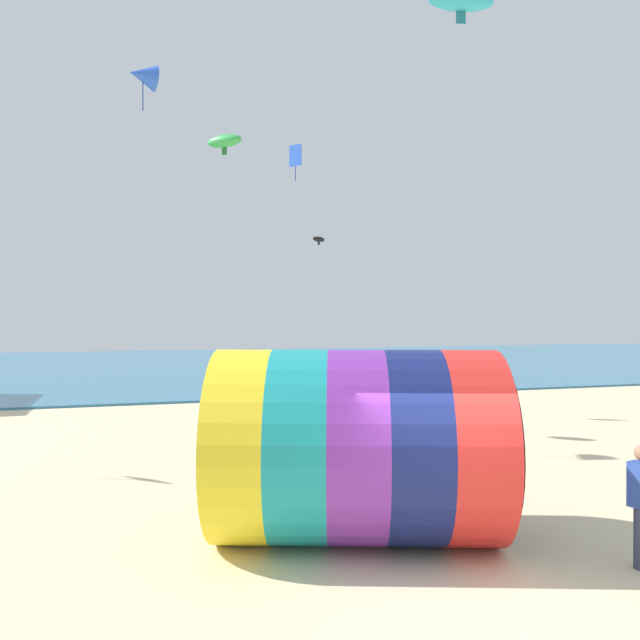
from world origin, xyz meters
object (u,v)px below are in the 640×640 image
kite_green_parafoil (224,141)px  kite_blue_delta (143,76)px  kite_cyan_parafoil (461,0)px  kite_black_parafoil (319,239)px  giant_inflatable_tube (357,445)px  kite_blue_diamond (295,156)px

kite_green_parafoil → kite_blue_delta: 3.23m
kite_green_parafoil → kite_cyan_parafoil: bearing=-69.6°
kite_black_parafoil → kite_cyan_parafoil: kite_cyan_parafoil is taller
kite_blue_delta → giant_inflatable_tube: bearing=-69.4°
giant_inflatable_tube → kite_blue_delta: size_ratio=3.85×
giant_inflatable_tube → kite_cyan_parafoil: (2.59, 1.33, 8.10)m
kite_cyan_parafoil → kite_green_parafoil: bearing=110.4°
giant_inflatable_tube → kite_green_parafoil: (-0.70, 10.20, 7.54)m
kite_green_parafoil → kite_black_parafoil: 7.04m
kite_black_parafoil → kite_blue_diamond: bearing=-125.1°
giant_inflatable_tube → kite_blue_diamond: bearing=80.0°
kite_green_parafoil → kite_blue_diamond: size_ratio=1.00×
giant_inflatable_tube → kite_green_parafoil: 12.71m
kite_green_parafoil → kite_black_parafoil: kite_green_parafoil is taller
kite_green_parafoil → kite_blue_diamond: 4.02m
kite_blue_diamond → giant_inflatable_tube: bearing=-100.0°
kite_blue_delta → kite_blue_diamond: bearing=39.1°
kite_black_parafoil → kite_blue_delta: (-6.99, -6.62, 3.45)m
kite_green_parafoil → kite_cyan_parafoil: kite_cyan_parafoil is taller
kite_blue_diamond → kite_cyan_parafoil: (0.32, -11.54, 0.15)m
kite_blue_diamond → kite_black_parafoil: bearing=54.9°
giant_inflatable_tube → kite_blue_delta: kite_blue_delta is taller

